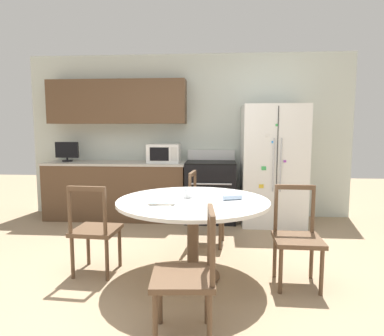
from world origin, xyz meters
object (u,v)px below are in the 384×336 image
object	(u,v)px
oven_range	(211,191)
dining_chair_left	(95,231)
candle_glass	(188,194)
microwave	(164,153)
dining_chair_right	(297,238)
dining_chair_far	(205,210)
refrigerator	(272,165)
countertop_tv	(67,151)
dining_chair_near	(187,277)

from	to	relation	value
oven_range	dining_chair_left	world-z (taller)	oven_range
candle_glass	oven_range	bearing A→B (deg)	84.95
microwave	dining_chair_left	distance (m)	2.18
oven_range	microwave	world-z (taller)	microwave
oven_range	dining_chair_right	world-z (taller)	oven_range
oven_range	dining_chair_far	world-z (taller)	oven_range
refrigerator	microwave	bearing A→B (deg)	177.17
refrigerator	dining_chair_right	distance (m)	2.12
countertop_tv	dining_chair_left	bearing A→B (deg)	-60.14
microwave	candle_glass	distance (m)	2.07
dining_chair_far	countertop_tv	bearing A→B (deg)	-111.24
refrigerator	dining_chair_left	xyz separation A→B (m)	(-2.01, -1.98, -0.45)
microwave	countertop_tv	world-z (taller)	countertop_tv
dining_chair_left	candle_glass	bearing A→B (deg)	8.58
refrigerator	dining_chair_far	size ratio (longest dim) A/B	1.96
refrigerator	candle_glass	bearing A→B (deg)	-120.01
dining_chair_left	oven_range	bearing A→B (deg)	65.67
microwave	refrigerator	bearing A→B (deg)	-2.83
dining_chair_near	dining_chair_far	size ratio (longest dim) A/B	1.00
countertop_tv	candle_glass	bearing A→B (deg)	-43.78
oven_range	dining_chair_left	xyz separation A→B (m)	(-1.08, -2.05, -0.03)
oven_range	microwave	bearing A→B (deg)	179.21
oven_range	dining_chair_left	distance (m)	2.32
countertop_tv	dining_chair_near	size ratio (longest dim) A/B	0.41
dining_chair_left	candle_glass	world-z (taller)	dining_chair_left
dining_chair_far	candle_glass	xyz separation A→B (m)	(-0.13, -0.86, 0.37)
refrigerator	dining_chair_near	world-z (taller)	refrigerator
refrigerator	countertop_tv	xyz separation A→B (m)	(-3.22, 0.13, 0.18)
refrigerator	candle_glass	world-z (taller)	refrigerator
dining_chair_near	refrigerator	bearing A→B (deg)	-23.43
dining_chair_near	countertop_tv	bearing A→B (deg)	31.06
oven_range	dining_chair_far	bearing A→B (deg)	-92.04
microwave	oven_range	bearing A→B (deg)	-0.79
dining_chair_far	oven_range	bearing A→B (deg)	-175.90
dining_chair_right	candle_glass	distance (m)	1.09
candle_glass	microwave	bearing A→B (deg)	105.50
dining_chair_right	dining_chair_far	distance (m)	1.35
dining_chair_near	dining_chair_far	bearing A→B (deg)	-5.99
dining_chair_far	candle_glass	world-z (taller)	dining_chair_far
countertop_tv	refrigerator	bearing A→B (deg)	-2.39
countertop_tv	candle_glass	xyz separation A→B (m)	(2.12, -2.03, -0.27)
refrigerator	candle_glass	distance (m)	2.20
countertop_tv	dining_chair_near	xyz separation A→B (m)	(2.21, -3.09, -0.63)
dining_chair_right	dining_chair_left	world-z (taller)	same
dining_chair_far	dining_chair_right	bearing A→B (deg)	46.46
microwave	countertop_tv	size ratio (longest dim) A/B	1.34
oven_range	microwave	distance (m)	0.92
microwave	countertop_tv	xyz separation A→B (m)	(-1.57, 0.05, 0.02)
microwave	dining_chair_far	world-z (taller)	microwave
refrigerator	dining_chair_near	xyz separation A→B (m)	(-1.01, -2.95, -0.45)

